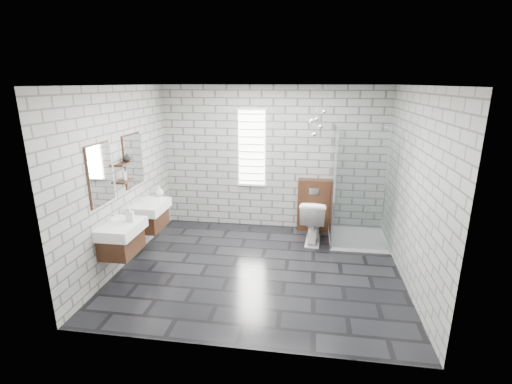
% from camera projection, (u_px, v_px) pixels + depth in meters
% --- Properties ---
extents(floor, '(4.20, 3.60, 0.02)m').
position_uv_depth(floor, '(259.00, 269.00, 5.68)').
color(floor, black).
rests_on(floor, ground).
extents(ceiling, '(4.20, 3.60, 0.02)m').
position_uv_depth(ceiling, '(260.00, 85.00, 4.91)').
color(ceiling, white).
rests_on(ceiling, wall_back).
extents(wall_back, '(4.20, 0.02, 2.70)m').
position_uv_depth(wall_back, '(273.00, 159.00, 7.01)').
color(wall_back, '#9B9B96').
rests_on(wall_back, floor).
extents(wall_front, '(4.20, 0.02, 2.70)m').
position_uv_depth(wall_front, '(234.00, 232.00, 3.58)').
color(wall_front, '#9B9B96').
rests_on(wall_front, floor).
extents(wall_left, '(0.02, 3.60, 2.70)m').
position_uv_depth(wall_left, '(121.00, 178.00, 5.60)').
color(wall_left, '#9B9B96').
rests_on(wall_left, floor).
extents(wall_right, '(0.02, 3.60, 2.70)m').
position_uv_depth(wall_right, '(414.00, 189.00, 5.00)').
color(wall_right, '#9B9B96').
rests_on(wall_right, floor).
extents(vanity_left, '(0.47, 0.70, 1.57)m').
position_uv_depth(vanity_left, '(119.00, 230.00, 5.18)').
color(vanity_left, '#3E2213').
rests_on(vanity_left, wall_left).
extents(vanity_right, '(0.47, 0.70, 1.57)m').
position_uv_depth(vanity_right, '(148.00, 208.00, 6.09)').
color(vanity_right, '#3E2213').
rests_on(vanity_right, wall_left).
extents(shelf_lower, '(0.14, 0.30, 0.03)m').
position_uv_depth(shelf_lower, '(125.00, 181.00, 5.55)').
color(shelf_lower, '#3E2213').
rests_on(shelf_lower, wall_left).
extents(shelf_upper, '(0.14, 0.30, 0.03)m').
position_uv_depth(shelf_upper, '(123.00, 164.00, 5.47)').
color(shelf_upper, '#3E2213').
rests_on(shelf_upper, wall_left).
extents(window, '(0.56, 0.05, 1.48)m').
position_uv_depth(window, '(252.00, 148.00, 6.99)').
color(window, white).
rests_on(window, wall_back).
extents(cistern_panel, '(0.60, 0.20, 1.00)m').
position_uv_depth(cistern_panel, '(313.00, 205.00, 7.04)').
color(cistern_panel, '#3E2213').
rests_on(cistern_panel, floor).
extents(flush_plate, '(0.18, 0.01, 0.12)m').
position_uv_depth(flush_plate, '(314.00, 191.00, 6.85)').
color(flush_plate, silver).
rests_on(flush_plate, cistern_panel).
extents(shower_enclosure, '(1.00, 1.00, 2.03)m').
position_uv_depth(shower_enclosure, '(354.00, 216.00, 6.45)').
color(shower_enclosure, white).
rests_on(shower_enclosure, floor).
extents(pendant_cluster, '(0.29, 0.27, 0.86)m').
position_uv_depth(pendant_cluster, '(317.00, 122.00, 6.28)').
color(pendant_cluster, silver).
rests_on(pendant_cluster, ceiling).
extents(toilet, '(0.49, 0.80, 0.79)m').
position_uv_depth(toilet, '(313.00, 220.00, 6.55)').
color(toilet, white).
rests_on(toilet, floor).
extents(soap_bottle_a, '(0.12, 0.12, 0.22)m').
position_uv_depth(soap_bottle_a, '(130.00, 214.00, 5.21)').
color(soap_bottle_a, '#B2B2B2').
rests_on(soap_bottle_a, vanity_left).
extents(soap_bottle_b, '(0.18, 0.18, 0.18)m').
position_uv_depth(soap_bottle_b, '(159.00, 191.00, 6.38)').
color(soap_bottle_b, '#B2B2B2').
rests_on(soap_bottle_b, vanity_right).
extents(soap_bottle_c, '(0.07, 0.07, 0.18)m').
position_uv_depth(soap_bottle_c, '(124.00, 174.00, 5.49)').
color(soap_bottle_c, '#B2B2B2').
rests_on(soap_bottle_c, shelf_lower).
extents(vase, '(0.13, 0.13, 0.12)m').
position_uv_depth(vase, '(127.00, 157.00, 5.55)').
color(vase, '#B2B2B2').
rests_on(vase, shelf_upper).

